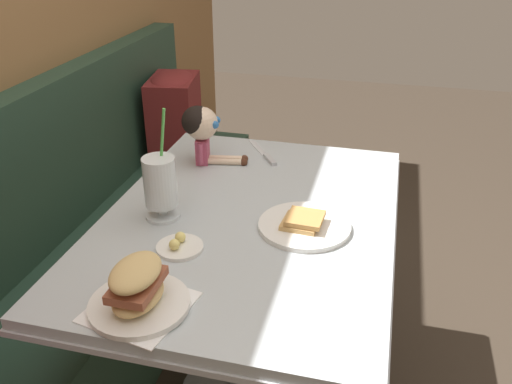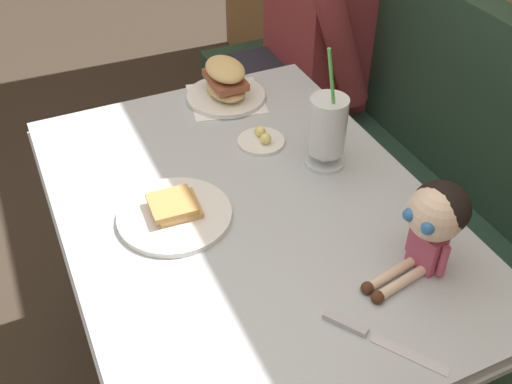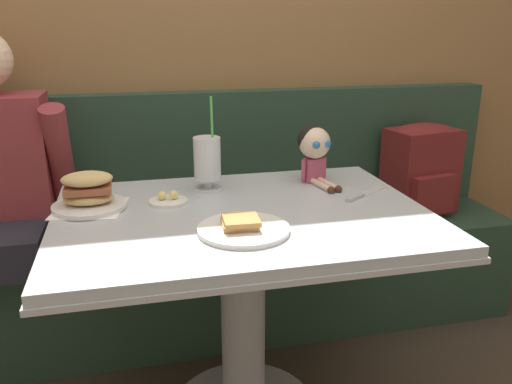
# 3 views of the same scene
# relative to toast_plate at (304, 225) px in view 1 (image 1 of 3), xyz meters

# --- Properties ---
(booth_bench) EXTENTS (2.60, 0.48, 1.00)m
(booth_bench) POSITION_rel_toast_plate_xyz_m (0.03, 0.79, -0.42)
(booth_bench) COLOR #233D2D
(booth_bench) RESTS_ON ground
(diner_table) EXTENTS (1.11, 0.81, 0.74)m
(diner_table) POSITION_rel_toast_plate_xyz_m (0.03, 0.16, -0.21)
(diner_table) COLOR #B2BCC1
(diner_table) RESTS_ON ground
(toast_plate) EXTENTS (0.25, 0.25, 0.04)m
(toast_plate) POSITION_rel_toast_plate_xyz_m (0.00, 0.00, 0.00)
(toast_plate) COLOR white
(toast_plate) RESTS_ON diner_table
(milkshake_glass) EXTENTS (0.10, 0.10, 0.32)m
(milkshake_glass) POSITION_rel_toast_plate_xyz_m (-0.04, 0.39, 0.09)
(milkshake_glass) COLOR silver
(milkshake_glass) RESTS_ON diner_table
(sandwich_plate) EXTENTS (0.24, 0.24, 0.12)m
(sandwich_plate) POSITION_rel_toast_plate_xyz_m (-0.41, 0.29, 0.03)
(sandwich_plate) COLOR white
(sandwich_plate) RESTS_ON diner_table
(butter_saucer) EXTENTS (0.12, 0.12, 0.04)m
(butter_saucer) POSITION_rel_toast_plate_xyz_m (-0.18, 0.29, -0.00)
(butter_saucer) COLOR white
(butter_saucer) RESTS_ON diner_table
(butter_knife) EXTENTS (0.21, 0.15, 0.01)m
(butter_knife) POSITION_rel_toast_plate_xyz_m (0.43, 0.21, -0.01)
(butter_knife) COLOR silver
(butter_knife) RESTS_ON diner_table
(seated_doll) EXTENTS (0.13, 0.23, 0.20)m
(seated_doll) POSITION_rel_toast_plate_xyz_m (0.34, 0.41, 0.12)
(seated_doll) COLOR #B74C6B
(seated_doll) RESTS_ON diner_table
(backpack) EXTENTS (0.33, 0.29, 0.41)m
(backpack) POSITION_rel_toast_plate_xyz_m (0.98, 0.76, -0.09)
(backpack) COLOR maroon
(backpack) RESTS_ON booth_bench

